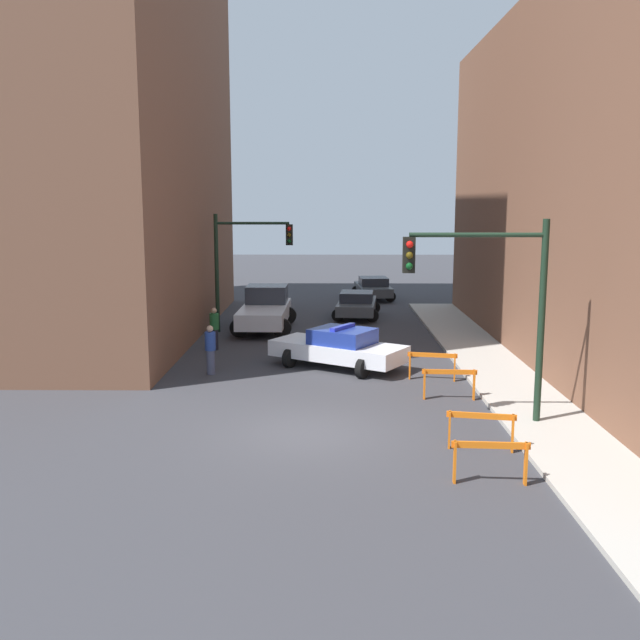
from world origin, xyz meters
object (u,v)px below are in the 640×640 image
(traffic_light_near, at_px, (497,290))
(pedestrian_corner, at_px, (214,328))
(parked_car_near, at_px, (357,304))
(barrier_back, at_px, (449,379))
(barrier_front, at_px, (490,455))
(traffic_light_far, at_px, (241,256))
(barrier_mid, at_px, (481,425))
(barrier_corner, at_px, (432,362))
(police_car, at_px, (339,347))
(pedestrian_crossing, at_px, (210,349))
(white_truck, at_px, (265,309))
(parked_car_mid, at_px, (373,288))

(traffic_light_near, xyz_separation_m, pedestrian_corner, (-8.67, 9.36, -2.67))
(parked_car_near, height_order, pedestrian_corner, pedestrian_corner)
(barrier_back, bearing_deg, traffic_light_near, -73.66)
(barrier_front, relative_size, barrier_back, 1.00)
(traffic_light_far, height_order, barrier_mid, traffic_light_far)
(barrier_back, relative_size, barrier_corner, 1.01)
(pedestrian_corner, bearing_deg, parked_car_near, -54.70)
(traffic_light_near, xyz_separation_m, traffic_light_far, (-8.03, 13.23, -0.13))
(traffic_light_near, relative_size, police_car, 1.05)
(traffic_light_near, distance_m, traffic_light_far, 15.48)
(traffic_light_near, bearing_deg, barrier_corner, 100.48)
(barrier_corner, bearing_deg, barrier_mid, -88.46)
(barrier_front, bearing_deg, pedestrian_corner, 120.25)
(police_car, distance_m, barrier_corner, 3.44)
(traffic_light_near, distance_m, police_car, 7.96)
(pedestrian_crossing, bearing_deg, barrier_back, -138.03)
(barrier_front, bearing_deg, barrier_mid, 83.30)
(white_truck, height_order, pedestrian_crossing, white_truck)
(parked_car_near, distance_m, pedestrian_crossing, 13.01)
(traffic_light_near, relative_size, white_truck, 0.96)
(parked_car_near, height_order, parked_car_mid, same)
(pedestrian_crossing, xyz_separation_m, barrier_mid, (7.50, -7.33, -0.24))
(traffic_light_near, height_order, police_car, traffic_light_near)
(parked_car_mid, relative_size, pedestrian_corner, 2.66)
(police_car, height_order, pedestrian_corner, pedestrian_corner)
(traffic_light_far, distance_m, barrier_front, 18.78)
(police_car, bearing_deg, parked_car_mid, 24.59)
(parked_car_near, bearing_deg, police_car, -89.89)
(traffic_light_near, height_order, traffic_light_far, traffic_light_near)
(traffic_light_near, bearing_deg, barrier_front, -103.26)
(police_car, xyz_separation_m, barrier_front, (2.94, -10.30, -0.11))
(white_truck, height_order, parked_car_mid, white_truck)
(barrier_mid, bearing_deg, police_car, 110.97)
(barrier_front, bearing_deg, parked_car_near, 95.05)
(white_truck, bearing_deg, pedestrian_corner, -107.86)
(pedestrian_crossing, bearing_deg, white_truck, -33.34)
(parked_car_mid, height_order, barrier_back, parked_car_mid)
(traffic_light_near, relative_size, barrier_front, 3.25)
(traffic_light_far, xyz_separation_m, parked_car_near, (5.23, 4.04, -2.72))
(traffic_light_far, distance_m, parked_car_mid, 12.93)
(white_truck, bearing_deg, police_car, -65.85)
(parked_car_near, bearing_deg, parked_car_mid, 85.32)
(parked_car_near, xyz_separation_m, pedestrian_corner, (-5.87, -7.91, 0.19))
(parked_car_near, bearing_deg, barrier_corner, -75.58)
(white_truck, xyz_separation_m, parked_car_mid, (5.53, 10.13, -0.23))
(parked_car_mid, bearing_deg, pedestrian_corner, -119.78)
(pedestrian_crossing, height_order, barrier_corner, pedestrian_crossing)
(parked_car_near, bearing_deg, pedestrian_crossing, -108.78)
(police_car, relative_size, barrier_back, 3.10)
(barrier_back, bearing_deg, traffic_light_far, 124.07)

